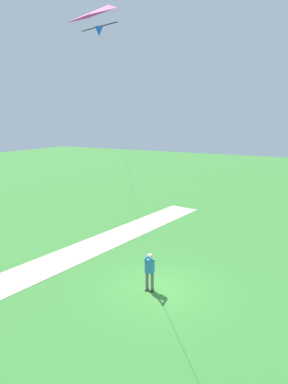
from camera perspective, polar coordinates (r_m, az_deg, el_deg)
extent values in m
plane|color=#33702D|center=(15.97, 2.68, -15.85)|extent=(120.00, 120.00, 0.00)
cube|color=#ADA393|center=(18.12, -19.30, -12.98)|extent=(6.09, 32.06, 0.02)
cube|color=#232328|center=(15.79, 1.36, -16.06)|extent=(0.16, 0.26, 0.06)
cylinder|color=slate|center=(15.61, 1.39, -14.67)|extent=(0.14, 0.14, 0.82)
cube|color=#232328|center=(15.84, 0.49, -15.95)|extent=(0.16, 0.26, 0.06)
cylinder|color=slate|center=(15.67, 0.52, -14.56)|extent=(0.14, 0.14, 0.82)
cube|color=teal|center=(15.33, 0.96, -12.24)|extent=(0.44, 0.30, 0.60)
sphere|color=tan|center=(15.15, 0.97, -10.66)|extent=(0.22, 0.22, 0.22)
ellipsoid|color=tan|center=(15.15, 0.98, -10.50)|extent=(0.27, 0.27, 0.13)
cylinder|color=teal|center=(14.93, 1.07, -11.04)|extent=(0.24, 0.56, 0.43)
cylinder|color=teal|center=(14.98, 0.41, -10.97)|extent=(0.44, 0.47, 0.43)
sphere|color=tan|center=(14.76, 0.58, -10.78)|extent=(0.10, 0.10, 0.10)
pyramid|color=#E02D9E|center=(9.80, -5.94, 26.45)|extent=(1.52, 0.97, 0.44)
cone|color=blue|center=(9.51, -7.50, 24.99)|extent=(0.24, 0.24, 0.22)
cylinder|color=black|center=(9.54, -7.52, 25.64)|extent=(1.31, 0.31, 0.02)
cylinder|color=silver|center=(11.56, -2.43, 3.00)|extent=(1.04, 4.48, 7.83)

